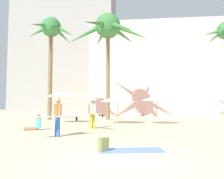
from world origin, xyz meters
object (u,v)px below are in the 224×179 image
person_near_left (57,116)px  palm_tree_far_left (51,34)px  cafe_umbrella_1 (60,94)px  person_mid_left (36,124)px  person_mid_right (92,113)px  backpack (103,145)px  cafe_umbrella_0 (157,98)px  palm_tree_right (108,30)px  cafe_umbrella_3 (118,99)px  beach_towel (132,150)px

person_near_left → palm_tree_far_left: bearing=-108.0°
cafe_umbrella_1 → person_mid_left: (0.29, -4.77, -1.92)m
person_mid_right → backpack: bearing=148.6°
cafe_umbrella_1 → person_mid_right: cafe_umbrella_1 is taller
palm_tree_far_left → cafe_umbrella_1: bearing=-59.0°
palm_tree_far_left → person_mid_right: 12.24m
cafe_umbrella_0 → person_mid_right: cafe_umbrella_0 is taller
palm_tree_right → cafe_umbrella_1: bearing=-125.6°
cafe_umbrella_1 → cafe_umbrella_3: (4.58, -0.05, -0.34)m
cafe_umbrella_1 → person_near_left: cafe_umbrella_1 is taller
palm_tree_right → cafe_umbrella_1: palm_tree_right is taller
palm_tree_right → cafe_umbrella_0: size_ratio=4.59×
palm_tree_far_left → backpack: (7.31, -14.14, -8.22)m
palm_tree_far_left → beach_towel: 18.18m
palm_tree_far_left → person_mid_right: (5.71, -7.81, -7.49)m
cafe_umbrella_1 → beach_towel: cafe_umbrella_1 is taller
palm_tree_right → person_mid_right: (0.09, -8.47, -7.86)m
backpack → person_mid_right: person_mid_right is taller
cafe_umbrella_1 → person_mid_left: 5.15m
cafe_umbrella_3 → palm_tree_right: bearing=105.8°
person_mid_left → palm_tree_far_left: bearing=-90.3°
person_near_left → person_mid_right: bearing=-145.8°
cafe_umbrella_3 → backpack: (0.38, -10.18, -1.70)m
cafe_umbrella_1 → person_mid_left: bearing=-86.5°
person_mid_left → person_mid_right: bearing=178.6°
cafe_umbrella_1 → person_near_left: bearing=-71.6°
beach_towel → backpack: 0.91m
palm_tree_far_left → palm_tree_right: palm_tree_right is taller
person_mid_right → beach_towel: bearing=156.4°
palm_tree_right → person_mid_left: (-2.98, -9.34, -8.49)m
palm_tree_right → person_mid_left: 12.96m
cafe_umbrella_0 → beach_towel: (-1.64, -9.83, -1.93)m
cafe_umbrella_1 → cafe_umbrella_3: size_ratio=0.87×
person_near_left → person_mid_left: (-2.16, 2.60, -0.61)m
cafe_umbrella_3 → backpack: bearing=-87.8°
palm_tree_far_left → palm_tree_right: (5.62, 0.66, 0.38)m
cafe_umbrella_0 → person_mid_right: bearing=-137.5°
palm_tree_right → backpack: size_ratio=24.99×
cafe_umbrella_1 → beach_towel: bearing=-59.7°
palm_tree_right → person_mid_right: palm_tree_right is taller
person_near_left → person_mid_left: person_near_left is taller
person_mid_left → cafe_umbrella_3: bearing=-149.5°
cafe_umbrella_0 → cafe_umbrella_3: 2.88m
palm_tree_far_left → cafe_umbrella_1: size_ratio=4.15×
palm_tree_right → cafe_umbrella_1: (-3.27, -4.57, -6.56)m
palm_tree_right → backpack: palm_tree_right is taller
palm_tree_right → person_near_left: bearing=-93.9°
palm_tree_far_left → beach_towel: palm_tree_far_left is taller
palm_tree_right → backpack: (1.69, -14.80, -8.60)m
beach_towel → person_near_left: person_near_left is taller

